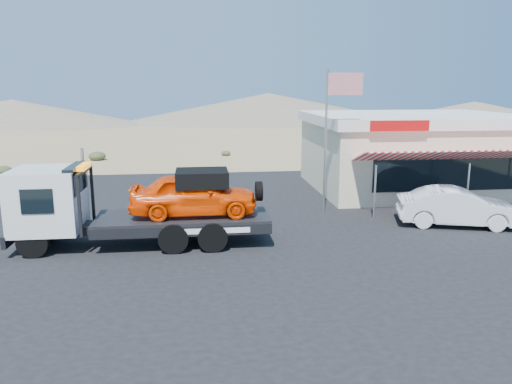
# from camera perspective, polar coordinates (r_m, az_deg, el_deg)

# --- Properties ---
(ground) EXTENTS (120.00, 120.00, 0.00)m
(ground) POSITION_cam_1_polar(r_m,az_deg,el_deg) (16.70, -4.24, -6.69)
(ground) COLOR #8C7350
(ground) RESTS_ON ground
(asphalt_lot) EXTENTS (32.00, 24.00, 0.02)m
(asphalt_lot) POSITION_cam_1_polar(r_m,az_deg,el_deg) (19.73, 1.17, -3.66)
(asphalt_lot) COLOR black
(asphalt_lot) RESTS_ON ground
(tow_truck) EXTENTS (8.40, 2.49, 2.81)m
(tow_truck) POSITION_cam_1_polar(r_m,az_deg,el_deg) (17.32, -13.56, -1.11)
(tow_truck) COLOR black
(tow_truck) RESTS_ON asphalt_lot
(white_sedan) EXTENTS (4.73, 2.73, 1.47)m
(white_sedan) POSITION_cam_1_polar(r_m,az_deg,el_deg) (20.79, 22.03, -1.61)
(white_sedan) COLOR silver
(white_sedan) RESTS_ON asphalt_lot
(jerky_store) EXTENTS (10.40, 9.97, 3.90)m
(jerky_store) POSITION_cam_1_polar(r_m,az_deg,el_deg) (27.38, 17.33, 4.48)
(jerky_store) COLOR beige
(jerky_store) RESTS_ON asphalt_lot
(flagpole) EXTENTS (1.55, 0.10, 6.00)m
(flagpole) POSITION_cam_1_polar(r_m,az_deg,el_deg) (21.11, 8.62, 7.62)
(flagpole) COLOR #99999E
(flagpole) RESTS_ON asphalt_lot
(distant_hills) EXTENTS (126.00, 48.00, 4.20)m
(distant_hills) POSITION_cam_1_polar(r_m,az_deg,el_deg) (71.60, -14.31, 8.98)
(distant_hills) COLOR #726B59
(distant_hills) RESTS_ON ground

